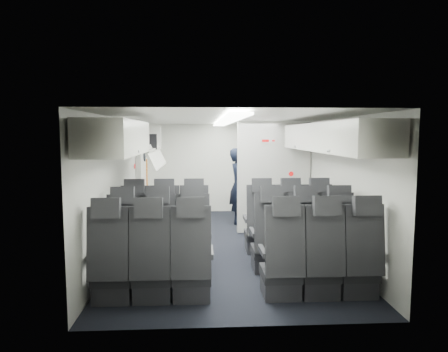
{
  "coord_description": "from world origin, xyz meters",
  "views": [
    {
      "loc": [
        -0.4,
        -6.76,
        1.9
      ],
      "look_at": [
        0.0,
        0.4,
        1.15
      ],
      "focal_mm": 32.0,
      "sensor_mm": 36.0,
      "label": 1
    }
  ],
  "objects": [
    {
      "name": "carry_on_bag",
      "position": [
        -1.36,
        -0.2,
        1.78
      ],
      "size": [
        0.48,
        0.4,
        0.25
      ],
      "primitive_type": "cube",
      "rotation": [
        0.0,
        0.0,
        0.28
      ],
      "color": "black",
      "rests_on": "overhead_bin_left_front_open"
    },
    {
      "name": "flight_attendant",
      "position": [
        0.38,
        1.65,
        0.81
      ],
      "size": [
        0.43,
        0.62,
        1.61
      ],
      "primitive_type": "imported",
      "rotation": [
        0.0,
        0.0,
        1.49
      ],
      "color": "black",
      "rests_on": "ground"
    },
    {
      "name": "cabin_shell",
      "position": [
        0.0,
        0.0,
        1.12
      ],
      "size": [
        3.41,
        6.01,
        2.16
      ],
      "color": "black",
      "rests_on": "ground"
    },
    {
      "name": "boarding_door",
      "position": [
        -1.64,
        1.55,
        0.95
      ],
      "size": [
        0.12,
        1.27,
        1.86
      ],
      "color": "silver",
      "rests_on": "cabin_shell"
    },
    {
      "name": "bulkhead_partition",
      "position": [
        0.98,
        0.8,
        1.08
      ],
      "size": [
        1.4,
        0.15,
        2.13
      ],
      "color": "silver",
      "rests_on": "cabin_shell"
    },
    {
      "name": "seat_row_front",
      "position": [
        -0.0,
        -0.53,
        0.4
      ],
      "size": [
        3.33,
        0.56,
        1.24
      ],
      "color": "#26262A",
      "rests_on": "cabin_shell"
    },
    {
      "name": "overhead_bin_left_front_open",
      "position": [
        -1.44,
        -0.25,
        1.74
      ],
      "size": [
        0.64,
        1.7,
        0.72
      ],
      "color": "#9E9E93",
      "rests_on": "cabin_shell"
    },
    {
      "name": "overhead_bin_right_rear",
      "position": [
        1.4,
        -2.0,
        1.86
      ],
      "size": [
        0.53,
        1.8,
        0.4
      ],
      "color": "silver",
      "rests_on": "cabin_shell"
    },
    {
      "name": "seat_row_mid",
      "position": [
        -0.0,
        -1.43,
        0.4
      ],
      "size": [
        3.33,
        0.56,
        1.24
      ],
      "color": "#26262A",
      "rests_on": "cabin_shell"
    },
    {
      "name": "galley_unit",
      "position": [
        0.95,
        2.72,
        0.95
      ],
      "size": [
        0.85,
        0.52,
        1.9
      ],
      "color": "#939399",
      "rests_on": "cabin_shell"
    },
    {
      "name": "papers",
      "position": [
        0.57,
        1.6,
        1.09
      ],
      "size": [
        0.19,
        0.14,
        0.15
      ],
      "primitive_type": "cube",
      "rotation": [
        0.0,
        0.0,
        0.6
      ],
      "color": "white",
      "rests_on": "flight_attendant"
    },
    {
      "name": "overhead_bin_right_front",
      "position": [
        1.4,
        -0.25,
        1.86
      ],
      "size": [
        0.53,
        1.7,
        0.4
      ],
      "color": "silver",
      "rests_on": "cabin_shell"
    },
    {
      "name": "seat_row_rear",
      "position": [
        -0.0,
        -2.33,
        0.4
      ],
      "size": [
        3.33,
        0.56,
        1.24
      ],
      "color": "#26262A",
      "rests_on": "cabin_shell"
    },
    {
      "name": "overhead_bin_left_rear",
      "position": [
        -1.4,
        -2.0,
        1.86
      ],
      "size": [
        0.53,
        1.8,
        0.4
      ],
      "color": "silver",
      "rests_on": "cabin_shell"
    }
  ]
}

